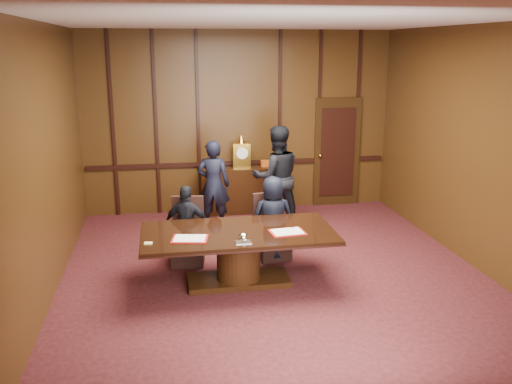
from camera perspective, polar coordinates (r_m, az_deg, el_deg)
room at (r=7.41m, az=2.52°, el=3.70°), size 7.00×7.04×3.50m
sideboard at (r=10.67m, az=-1.52°, el=0.43°), size 1.60×0.45×1.54m
conference_table at (r=7.45m, az=-1.87°, el=-5.95°), size 2.62×1.32×0.76m
folder_left at (r=7.11m, az=-6.98°, el=-4.89°), size 0.51×0.41×0.02m
folder_right at (r=7.32m, az=3.30°, el=-4.22°), size 0.49×0.37×0.02m
inkstand at (r=6.93m, az=-1.36°, el=-4.91°), size 0.20×0.14×0.12m
notepad at (r=7.04m, az=-11.28°, el=-5.31°), size 0.11×0.08×0.01m
chair_left at (r=8.29m, az=-7.17°, el=-5.44°), size 0.54×0.54×0.99m
chair_right at (r=8.44m, az=1.64°, el=-4.95°), size 0.56×0.56×0.99m
signatory_left at (r=8.11m, az=-7.24°, el=-3.53°), size 0.77×0.52×1.22m
signatory_right at (r=8.25m, az=1.80°, el=-2.78°), size 0.64×0.42×1.31m
witness_left at (r=9.66m, az=-4.50°, el=0.78°), size 0.66×0.52×1.61m
witness_right at (r=9.68m, az=2.16°, el=1.58°), size 0.93×0.74×1.85m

